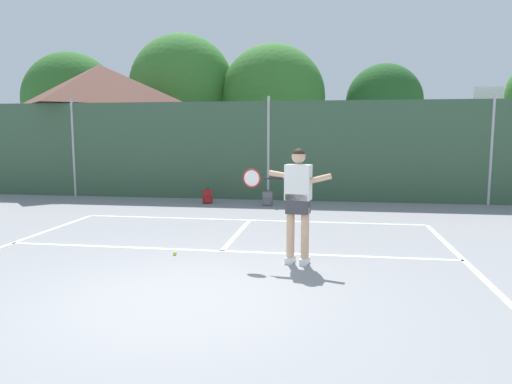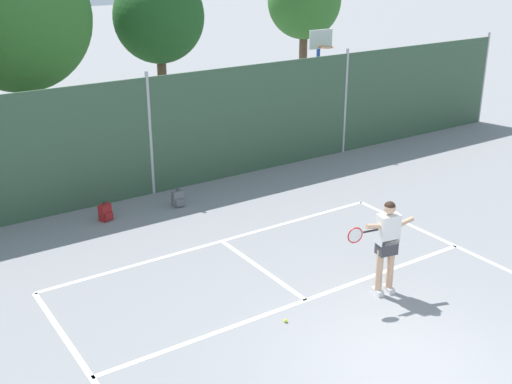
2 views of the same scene
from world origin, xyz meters
name	(u,v)px [view 2 (image 2 of 2)]	position (x,y,z in m)	size (l,w,h in m)	color
ground_plane	(404,369)	(0.00, 0.00, 0.00)	(120.00, 120.00, 0.00)	gray
court_markings	(375,349)	(0.00, 0.65, 0.00)	(8.30, 11.10, 0.01)	white
chainlink_fence	(150,137)	(0.00, 9.00, 1.53)	(26.09, 0.09, 3.21)	#38563D
basketball_hoop	(319,68)	(6.85, 10.75, 2.31)	(0.90, 0.67, 3.55)	#284CB2
tennis_player	(387,239)	(1.37, 1.89, 1.11)	(1.44, 0.32, 1.85)	silver
tennis_ball	(286,321)	(-0.74, 2.09, 0.03)	(0.07, 0.07, 0.07)	#CCE033
backpack_red	(105,213)	(-1.70, 8.01, 0.19)	(0.33, 0.32, 0.46)	maroon
backpack_grey	(178,199)	(0.13, 7.84, 0.19)	(0.29, 0.25, 0.46)	slate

